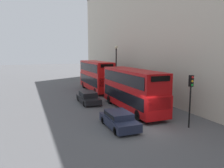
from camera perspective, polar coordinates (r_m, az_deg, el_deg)
The scene contains 9 objects.
ground_plane at distance 17.90m, azimuth 8.41°, elevation -11.41°, with size 200.00×200.00×0.00m, color #515154.
building_facade at distance 21.61m, azimuth 26.16°, elevation 17.70°, with size 1.10×80.00×19.06m.
bus_leading at distance 22.65m, azimuth 5.27°, elevation -1.03°, with size 2.59×10.25×4.25m.
bus_second_in_queue at distance 34.15m, azimuth -4.23°, elevation 2.44°, with size 2.59×10.15×4.61m.
car_dark_sedan at distance 17.68m, azimuth 1.82°, elevation -9.17°, with size 1.90×4.26×1.31m.
car_hatchback at distance 26.13m, azimuth -6.24°, elevation -3.41°, with size 1.89×4.56×1.36m.
traffic_light at distance 18.21m, azimuth 19.88°, elevation -1.59°, with size 0.30×0.36×4.24m.
street_lamp at distance 31.82m, azimuth 1.09°, elevation 5.15°, with size 0.44×0.44×6.95m.
pedestrian at distance 29.73m, azimuth 3.99°, elevation -1.80°, with size 0.36×0.36×1.73m.
Camera 1 is at (-8.51, -14.55, 6.01)m, focal length 35.00 mm.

